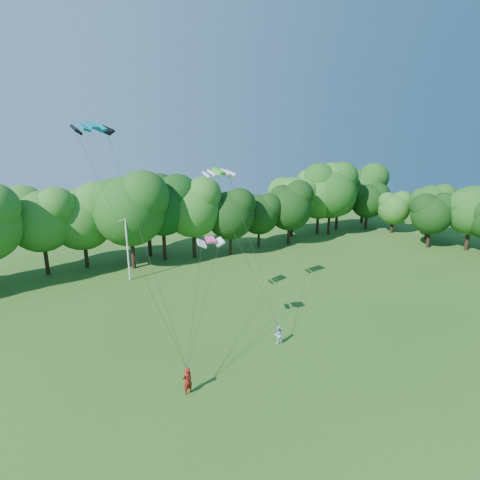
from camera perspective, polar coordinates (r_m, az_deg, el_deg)
ground at (r=24.49m, az=13.84°, el=-27.16°), size 160.00×160.00×0.00m
utility_pole at (r=45.81m, az=-16.76°, el=-1.30°), size 1.51×0.23×7.53m
kite_flyer_left at (r=26.49m, az=-8.02°, el=-20.47°), size 0.77×0.57×1.92m
kite_flyer_right at (r=31.87m, az=5.83°, el=-14.13°), size 0.88×0.75×1.57m
kite_teal at (r=29.58m, az=-21.72°, el=15.96°), size 3.02×2.00×0.59m
kite_green at (r=34.69m, az=-3.25°, el=10.45°), size 3.17×1.81×0.58m
kite_pink at (r=28.47m, az=-4.54°, el=0.07°), size 2.20×1.39×0.34m
tree_back_center at (r=51.76m, az=-11.79°, el=5.32°), size 8.60×8.60×12.50m
tree_back_east at (r=66.48m, az=12.03°, el=8.09°), size 9.45×9.45×13.75m
tree_flank_east at (r=65.25m, az=31.99°, el=4.86°), size 8.03×8.03×11.67m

